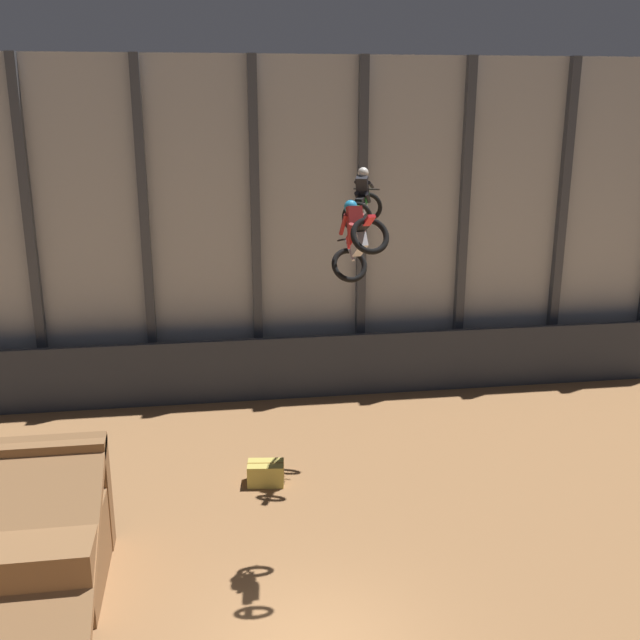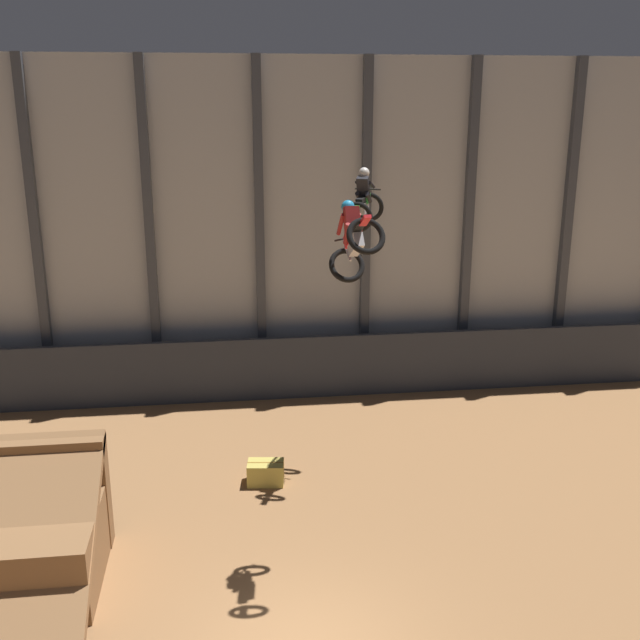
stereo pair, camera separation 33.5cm
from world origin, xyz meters
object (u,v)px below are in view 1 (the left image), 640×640
dirt_ramp (44,540)px  hay_bale_trackside (266,473)px  rider_bike_left_air (357,240)px  rider_bike_right_air (363,203)px

dirt_ramp → hay_bale_trackside: 5.74m
rider_bike_left_air → dirt_ramp: bearing=174.2°
dirt_ramp → hay_bale_trackside: (4.64, 3.32, -0.65)m
dirt_ramp → rider_bike_left_air: 8.53m
dirt_ramp → rider_bike_right_air: bearing=30.5°
rider_bike_right_air → rider_bike_left_air: bearing=-80.4°
rider_bike_right_air → hay_bale_trackside: 7.14m
rider_bike_left_air → rider_bike_right_air: 4.15m
rider_bike_left_air → hay_bale_trackside: bearing=109.9°
rider_bike_right_air → hay_bale_trackside: rider_bike_right_air is taller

